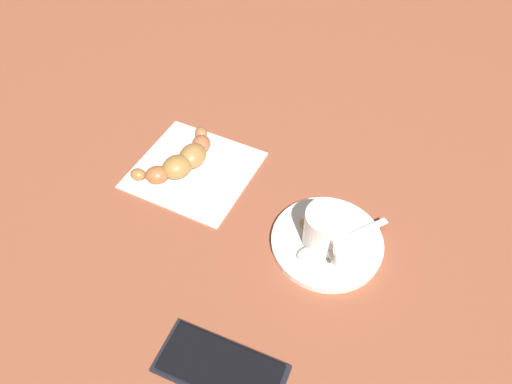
{
  "coord_description": "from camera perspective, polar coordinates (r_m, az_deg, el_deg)",
  "views": [
    {
      "loc": [
        0.14,
        -0.38,
        0.52
      ],
      "look_at": [
        -0.0,
        0.02,
        0.03
      ],
      "focal_mm": 33.14,
      "sensor_mm": 36.0,
      "label": 1
    }
  ],
  "objects": [
    {
      "name": "espresso_cup",
      "position": [
        0.6,
        8.46,
        -4.45
      ],
      "size": [
        0.06,
        0.08,
        0.05
      ],
      "color": "white",
      "rests_on": "saucer"
    },
    {
      "name": "ground_plane",
      "position": [
        0.66,
        -0.09,
        -2.63
      ],
      "size": [
        1.8,
        1.8,
        0.0
      ],
      "primitive_type": "plane",
      "color": "brown"
    },
    {
      "name": "croissant",
      "position": [
        0.71,
        -8.89,
        3.85
      ],
      "size": [
        0.1,
        0.15,
        0.03
      ],
      "color": "#A26A36",
      "rests_on": "napkin"
    },
    {
      "name": "saucer",
      "position": [
        0.63,
        8.55,
        -6.01
      ],
      "size": [
        0.15,
        0.15,
        0.01
      ],
      "primitive_type": "cylinder",
      "color": "white",
      "rests_on": "ground"
    },
    {
      "name": "sugar_packet",
      "position": [
        0.64,
        7.98,
        -3.57
      ],
      "size": [
        0.06,
        0.05,
        0.01
      ],
      "primitive_type": "cube",
      "rotation": [
        0.0,
        0.0,
        10.08
      ],
      "color": "tan",
      "rests_on": "saucer"
    },
    {
      "name": "teaspoon",
      "position": [
        0.62,
        8.8,
        -6.22
      ],
      "size": [
        0.1,
        0.11,
        0.01
      ],
      "color": "silver",
      "rests_on": "saucer"
    },
    {
      "name": "cell_phone",
      "position": [
        0.55,
        -4.27,
        -20.42
      ],
      "size": [
        0.14,
        0.07,
        0.01
      ],
      "color": "black",
      "rests_on": "ground"
    },
    {
      "name": "napkin",
      "position": [
        0.72,
        -7.48,
        2.73
      ],
      "size": [
        0.19,
        0.18,
        0.0
      ],
      "primitive_type": "cube",
      "rotation": [
        0.0,
        0.0,
        -0.11
      ],
      "color": "white",
      "rests_on": "ground"
    }
  ]
}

